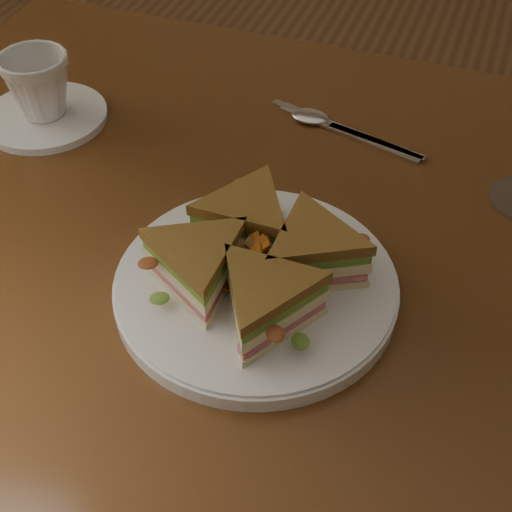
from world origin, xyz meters
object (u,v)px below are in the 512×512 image
(coffee_cup, at_px, (38,86))
(saucer, at_px, (46,117))
(sandwich_wedges, at_px, (256,260))
(spoon, at_px, (326,123))
(table, at_px, (314,295))
(plate, at_px, (256,287))
(knife, at_px, (339,129))

(coffee_cup, bearing_deg, saucer, 0.00)
(saucer, height_order, coffee_cup, coffee_cup)
(sandwich_wedges, xyz_separation_m, spoon, (-0.02, 0.30, -0.04))
(table, distance_m, plate, 0.15)
(spoon, bearing_deg, saucer, -148.55)
(sandwich_wedges, distance_m, knife, 0.30)
(saucer, relative_size, coffee_cup, 1.81)
(plate, xyz_separation_m, sandwich_wedges, (0.00, -0.00, 0.04))
(spoon, distance_m, saucer, 0.36)
(spoon, height_order, coffee_cup, coffee_cup)
(coffee_cup, bearing_deg, plate, -5.40)
(plate, height_order, spoon, plate)
(spoon, bearing_deg, table, -62.24)
(saucer, bearing_deg, spoon, 17.90)
(sandwich_wedges, distance_m, saucer, 0.41)
(plate, distance_m, sandwich_wedges, 0.04)
(table, xyz_separation_m, coffee_cup, (-0.39, 0.09, 0.15))
(sandwich_wedges, xyz_separation_m, coffee_cup, (-0.36, 0.19, 0.01))
(knife, xyz_separation_m, saucer, (-0.36, -0.11, 0.00))
(spoon, relative_size, coffee_cup, 2.09)
(plate, relative_size, saucer, 1.77)
(table, relative_size, plate, 4.34)
(coffee_cup, bearing_deg, knife, 39.15)
(saucer, bearing_deg, coffee_cup, 0.00)
(table, relative_size, sandwich_wedges, 4.74)
(table, distance_m, sandwich_wedges, 0.18)
(spoon, height_order, saucer, same)
(saucer, bearing_deg, knife, 16.36)
(spoon, distance_m, coffee_cup, 0.36)
(knife, bearing_deg, spoon, -177.92)
(saucer, distance_m, coffee_cup, 0.05)
(table, height_order, knife, knife)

